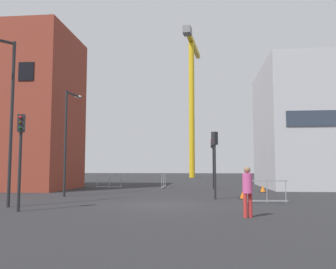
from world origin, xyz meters
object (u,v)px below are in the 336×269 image
Objects in this scene: construction_crane at (192,86)px; pedestrian_walking at (248,188)px; streetlamp_tall at (7,108)px; traffic_light_crosswalk at (215,153)px; streetlamp_short at (68,133)px; traffic_cone_orange at (243,195)px; traffic_cone_by_barrier at (263,189)px; traffic_light_median at (213,155)px; traffic_light_corner at (20,145)px.

pedestrian_walking is at bearing -85.76° from construction_crane.
traffic_light_crosswalk is at bearing 27.93° from streetlamp_tall.
streetlamp_short is at bearing 173.00° from traffic_light_crosswalk.
traffic_cone_orange is at bearing 26.05° from streetlamp_tall.
traffic_cone_orange is (-1.88, -5.28, 0.01)m from traffic_cone_by_barrier.
traffic_light_crosswalk is at bearing -166.45° from traffic_cone_orange.
construction_crane is at bearing 95.11° from traffic_light_median.
traffic_light_crosswalk is 6.95m from traffic_cone_by_barrier.
traffic_cone_orange is (1.36, -8.79, -2.40)m from traffic_light_median.
traffic_light_median is (8.79, 8.10, -1.11)m from streetlamp_short.
traffic_cone_by_barrier is (2.49, 12.48, -0.79)m from pedestrian_walking.
traffic_light_crosswalk is at bearing 97.52° from pedestrian_walking.
construction_crane is 13.34× the size of pedestrian_walking.
traffic_light_corner is 2.20× the size of pedestrian_walking.
traffic_cone_orange is (10.15, -0.70, -3.50)m from streetlamp_short.
traffic_light_crosswalk is 9.83m from traffic_light_corner.
streetlamp_short reaches higher than traffic_cone_orange.
streetlamp_short is 1.65× the size of traffic_light_corner.
traffic_light_corner is 0.97× the size of traffic_light_median.
streetlamp_tall reaches higher than streetlamp_short.
construction_crane is at bearing 80.50° from streetlamp_short.
traffic_light_crosswalk reaches higher than pedestrian_walking.
construction_crane reaches higher than pedestrian_walking.
traffic_light_median reaches higher than traffic_cone_orange.
traffic_cone_by_barrier is at bearing -79.83° from construction_crane.
streetlamp_tall is at bearing -123.47° from traffic_light_median.
streetlamp_short reaches higher than pedestrian_walking.
streetlamp_tall is 4.23× the size of pedestrian_walking.
traffic_light_corner reaches higher than traffic_light_crosswalk.
construction_crane is 48.62× the size of traffic_cone_by_barrier.
construction_crane reaches higher than traffic_light_median.
traffic_light_median is (7.90, 15.23, 0.07)m from traffic_light_corner.
traffic_light_crosswalk is (8.63, -1.06, -1.29)m from streetlamp_short.
traffic_light_median is at bearing -84.89° from construction_crane.
construction_crane is 39.19m from streetlamp_short.
pedestrian_walking is at bearing -5.06° from traffic_light_corner.
traffic_light_crosswalk is at bearing -91.00° from traffic_light_median.
traffic_light_median is 9.21m from traffic_cone_orange.
traffic_light_crosswalk is 9.16m from traffic_light_median.
traffic_cone_by_barrier is (5.83, -32.49, -14.61)m from construction_crane.
traffic_cone_orange reaches higher than traffic_cone_by_barrier.
streetlamp_tall is at bearing -94.28° from streetlamp_short.
traffic_light_corner is (-7.74, -6.07, 0.11)m from traffic_light_crosswalk.
traffic_cone_by_barrier is at bearing 39.99° from streetlamp_tall.
traffic_light_median is at bearing 89.00° from traffic_light_crosswalk.
traffic_cone_orange is at bearing 34.83° from traffic_light_corner.
streetlamp_tall is at bearing 168.53° from pedestrian_walking.
traffic_cone_orange is (10.59, 5.18, -4.05)m from streetlamp_tall.
traffic_cone_orange is at bearing -3.92° from streetlamp_short.
construction_crane reaches higher than traffic_cone_orange.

